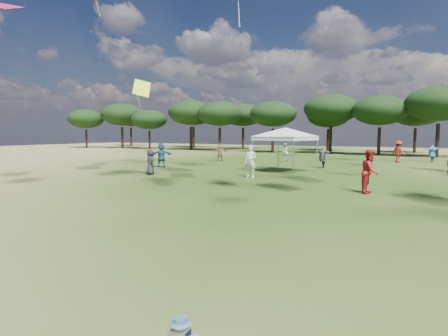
# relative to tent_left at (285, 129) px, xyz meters

# --- Properties ---
(tree_line) EXTENTS (108.78, 17.63, 7.77)m
(tree_line) POSITION_rel_tent_left_xyz_m (8.23, 25.28, 2.58)
(tree_line) COLOR black
(tree_line) RESTS_ON ground
(tent_left) EXTENTS (6.47, 6.47, 3.27)m
(tent_left) POSITION_rel_tent_left_xyz_m (0.00, 0.00, 0.00)
(tent_left) COLOR gray
(tent_left) RESTS_ON ground
(festival_crowd) EXTENTS (29.47, 21.90, 1.92)m
(festival_crowd) POSITION_rel_tent_left_xyz_m (3.66, 2.87, -1.96)
(festival_crowd) COLOR navy
(festival_crowd) RESTS_ON ground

